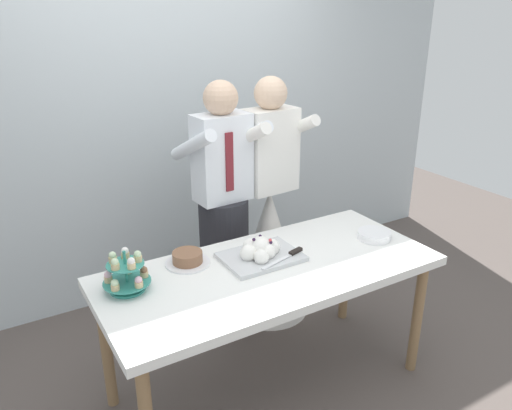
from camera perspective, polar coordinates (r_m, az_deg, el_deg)
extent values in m
plane|color=#564C47|center=(3.13, 1.44, -19.57)|extent=(8.00, 8.00, 0.00)
cube|color=silver|center=(3.69, -10.51, 11.76)|extent=(5.20, 0.10, 2.90)
cube|color=white|center=(2.69, 1.59, -7.47)|extent=(1.80, 0.80, 0.05)
cylinder|color=olive|center=(3.16, 17.72, -11.98)|extent=(0.06, 0.06, 0.72)
cylinder|color=olive|center=(2.90, -16.52, -15.30)|extent=(0.06, 0.06, 0.72)
cylinder|color=olive|center=(3.54, 10.06, -7.37)|extent=(0.06, 0.06, 0.72)
cylinder|color=teal|center=(2.56, -14.26, -9.15)|extent=(0.17, 0.17, 0.01)
cylinder|color=teal|center=(2.51, -14.47, -7.20)|extent=(0.01, 0.01, 0.21)
cylinder|color=teal|center=(2.54, -14.34, -8.39)|extent=(0.23, 0.23, 0.01)
cylinder|color=#D1B784|center=(2.55, -12.50, -7.62)|extent=(0.04, 0.04, 0.03)
sphere|color=brown|center=(2.54, -12.54, -7.14)|extent=(0.04, 0.04, 0.04)
cylinder|color=#D1B784|center=(2.60, -14.26, -7.12)|extent=(0.04, 0.04, 0.03)
sphere|color=beige|center=(2.59, -14.30, -6.65)|extent=(0.04, 0.04, 0.04)
cylinder|color=#D1B784|center=(2.55, -16.32, -8.04)|extent=(0.04, 0.04, 0.03)
sphere|color=#EAB7C6|center=(2.53, -16.37, -7.57)|extent=(0.04, 0.04, 0.04)
cylinder|color=#D1B784|center=(2.47, -15.60, -8.93)|extent=(0.04, 0.04, 0.03)
sphere|color=beige|center=(2.46, -15.65, -8.45)|extent=(0.04, 0.04, 0.04)
cylinder|color=#D1B784|center=(2.47, -13.07, -8.70)|extent=(0.04, 0.04, 0.03)
sphere|color=#EAB7C6|center=(2.46, -13.12, -8.22)|extent=(0.04, 0.04, 0.04)
cylinder|color=teal|center=(2.49, -14.54, -6.49)|extent=(0.18, 0.18, 0.01)
cylinder|color=#D1B784|center=(2.49, -13.17, -5.91)|extent=(0.04, 0.04, 0.03)
sphere|color=beige|center=(2.48, -13.22, -5.42)|extent=(0.04, 0.04, 0.04)
cylinder|color=#D1B784|center=(2.54, -14.52, -5.50)|extent=(0.04, 0.04, 0.03)
sphere|color=white|center=(2.53, -14.57, -5.02)|extent=(0.04, 0.04, 0.04)
cylinder|color=#D1B784|center=(2.51, -15.84, -5.95)|extent=(0.04, 0.04, 0.03)
sphere|color=beige|center=(2.50, -15.89, -5.47)|extent=(0.04, 0.04, 0.04)
cylinder|color=#D1B784|center=(2.45, -15.59, -6.70)|extent=(0.04, 0.04, 0.03)
sphere|color=beige|center=(2.43, -15.64, -6.21)|extent=(0.04, 0.04, 0.04)
cylinder|color=#D1B784|center=(2.43, -13.86, -6.67)|extent=(0.04, 0.04, 0.03)
sphere|color=white|center=(2.42, -13.91, -6.17)|extent=(0.04, 0.04, 0.04)
cube|color=silver|center=(2.76, 0.57, -5.87)|extent=(0.42, 0.31, 0.02)
sphere|color=white|center=(2.77, 1.83, -4.74)|extent=(0.09, 0.09, 0.09)
sphere|color=white|center=(2.79, 0.54, -4.48)|extent=(0.10, 0.10, 0.10)
sphere|color=white|center=(2.76, -0.54, -4.75)|extent=(0.10, 0.10, 0.10)
sphere|color=white|center=(2.70, -0.87, -5.45)|extent=(0.09, 0.09, 0.09)
sphere|color=white|center=(2.67, 0.61, -5.90)|extent=(0.08, 0.08, 0.08)
sphere|color=white|center=(2.72, 1.36, -5.28)|extent=(0.09, 0.09, 0.09)
sphere|color=white|center=(2.73, 0.57, -4.81)|extent=(0.11, 0.11, 0.11)
sphere|color=#2D1938|center=(2.78, 0.47, -3.53)|extent=(0.02, 0.02, 0.02)
sphere|color=#2D1938|center=(2.71, -0.24, -3.92)|extent=(0.02, 0.02, 0.02)
sphere|color=#2D1938|center=(2.71, 1.70, -4.23)|extent=(0.02, 0.02, 0.02)
sphere|color=#DB474C|center=(2.71, 1.62, -3.98)|extent=(0.02, 0.02, 0.02)
sphere|color=#B21923|center=(2.73, -0.14, -4.03)|extent=(0.02, 0.02, 0.02)
cube|color=silver|center=(2.68, 2.41, -6.39)|extent=(0.23, 0.08, 0.00)
cube|color=black|center=(2.78, 4.48, -5.22)|extent=(0.09, 0.05, 0.02)
cylinder|color=white|center=(3.07, 13.13, -3.62)|extent=(0.19, 0.19, 0.01)
cylinder|color=white|center=(3.07, 13.21, -3.42)|extent=(0.19, 0.19, 0.01)
cylinder|color=white|center=(3.06, 13.20, -3.25)|extent=(0.19, 0.19, 0.01)
cylinder|color=white|center=(3.06, 13.21, -3.03)|extent=(0.19, 0.19, 0.01)
cylinder|color=white|center=(2.74, -7.71, -6.49)|extent=(0.24, 0.24, 0.01)
cylinder|color=brown|center=(2.72, -7.74, -5.84)|extent=(0.16, 0.16, 0.06)
cylinder|color=#232328|center=(3.39, -3.53, -6.62)|extent=(0.32, 0.32, 0.92)
cube|color=white|center=(3.11, -3.84, 5.32)|extent=(0.35, 0.22, 0.54)
sphere|color=#D8B293|center=(3.03, -4.01, 11.96)|extent=(0.21, 0.21, 0.21)
cylinder|color=white|center=(2.99, -7.17, 6.69)|extent=(0.10, 0.49, 0.28)
cylinder|color=white|center=(3.17, -1.01, 7.73)|extent=(0.10, 0.49, 0.28)
cube|color=maroon|center=(3.02, -3.01, 4.83)|extent=(0.05, 0.01, 0.36)
cone|color=white|center=(3.54, 1.47, -5.30)|extent=(0.56, 0.56, 0.92)
cube|color=white|center=(3.27, 1.60, 6.19)|extent=(0.36, 0.23, 0.54)
sphere|color=beige|center=(3.19, 1.66, 12.50)|extent=(0.21, 0.21, 0.21)
cylinder|color=white|center=(3.13, -1.34, 7.53)|extent=(0.12, 0.49, 0.28)
cylinder|color=white|center=(3.35, 4.08, 8.43)|extent=(0.12, 0.49, 0.28)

